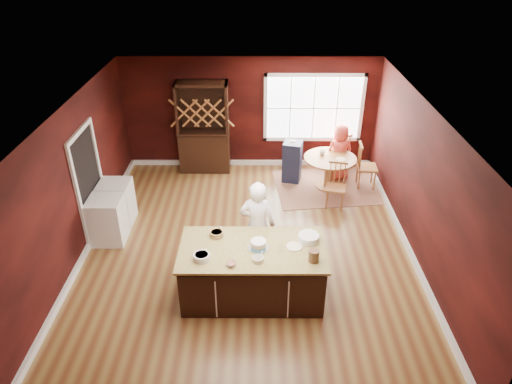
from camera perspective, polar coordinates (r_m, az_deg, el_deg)
room_shell at (r=7.85m, az=-1.09°, el=0.80°), size 7.00×7.00×7.00m
window at (r=11.03m, az=7.21°, el=10.37°), size 2.36×0.10×1.66m
doorway at (r=9.09m, az=-20.05°, el=0.86°), size 0.08×1.26×2.13m
kitchen_island at (r=7.38m, az=-0.45°, el=-10.04°), size 2.27×1.19×0.92m
dining_table at (r=10.43m, az=9.17°, el=3.20°), size 1.17×1.17×0.75m
baker at (r=7.72m, az=0.17°, el=-4.24°), size 0.64×0.45×1.67m
layer_cake at (r=7.04m, az=0.31°, el=-6.59°), size 0.33×0.33×0.13m
bowl_blue at (r=6.89m, az=-6.81°, el=-8.04°), size 0.25×0.25×0.09m
bowl_yellow at (r=7.34m, az=-4.93°, el=-5.24°), size 0.22×0.22×0.08m
bowl_pink at (r=6.74m, az=-3.13°, el=-9.03°), size 0.15×0.15×0.05m
bowl_olive at (r=6.82m, az=0.23°, el=-8.38°), size 0.17×0.17×0.07m
drinking_glass at (r=6.99m, az=3.00°, el=-6.96°), size 0.07×0.07×0.14m
dinner_plate at (r=7.12m, az=4.79°, el=-6.81°), size 0.25×0.25×0.02m
white_tub at (r=7.25m, az=6.60°, el=-5.71°), size 0.33×0.33×0.11m
stoneware_crock at (r=6.83m, az=7.23°, el=-7.90°), size 0.16×0.16×0.19m
rug at (r=10.67m, az=8.94°, el=0.68°), size 2.54×2.06×0.01m
chair_east at (r=10.62m, az=13.73°, el=3.24°), size 0.46×0.48×1.07m
chair_south at (r=9.72m, az=9.96°, el=0.76°), size 0.50×0.48×1.00m
chair_north at (r=11.16m, az=10.31°, el=4.93°), size 0.55×0.53×1.05m
seated_woman at (r=10.81m, az=10.37°, el=4.92°), size 0.74×0.57×1.35m
high_chair at (r=10.63m, az=4.55°, el=3.91°), size 0.49×0.49×1.01m
toddler at (r=10.53m, az=4.98°, el=5.44°), size 0.18×0.14×0.26m
table_plate at (r=10.28m, az=10.55°, el=4.06°), size 0.22×0.22×0.02m
table_cup at (r=10.42m, az=8.26°, el=4.91°), size 0.16×0.16×0.10m
hutch at (r=10.94m, az=-6.58°, el=7.98°), size 1.20×0.50×2.20m
washer at (r=9.01m, az=-18.05°, el=-3.33°), size 0.62×0.60×0.89m
dryer at (r=9.53m, az=-17.01°, el=-1.24°), size 0.61×0.59×0.88m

